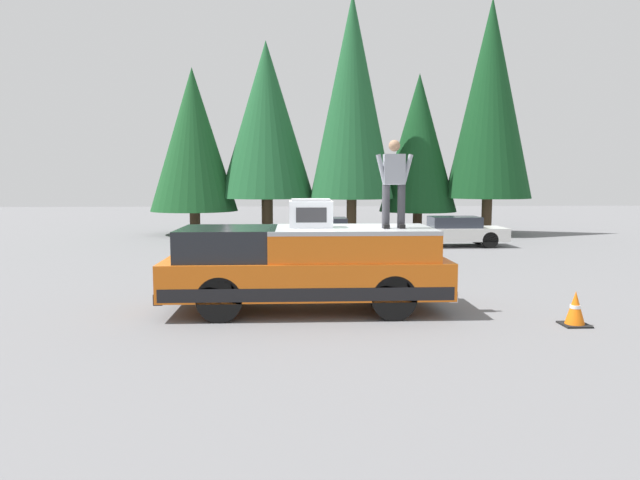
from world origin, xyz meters
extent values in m
plane|color=slate|center=(0.00, 0.00, 0.00)|extent=(90.00, 90.00, 0.00)
cube|color=orange|center=(-0.36, 0.56, 0.70)|extent=(2.00, 5.50, 0.70)
cube|color=black|center=(-0.36, 0.56, 0.51)|extent=(2.01, 5.39, 0.24)
cube|color=black|center=(-0.36, 2.07, 1.35)|extent=(1.84, 1.87, 0.60)
cube|color=orange|center=(-0.36, -0.32, 1.31)|extent=(1.92, 3.19, 0.52)
cube|color=#A8AAAF|center=(-0.36, -0.32, 1.61)|extent=(1.94, 3.19, 0.08)
cube|color=#232326|center=(-0.36, 3.25, 0.43)|extent=(1.96, 0.16, 0.20)
cube|color=#B2B5BA|center=(-0.36, -2.13, 0.43)|extent=(1.96, 0.16, 0.20)
cylinder|color=black|center=(-1.21, 2.16, 0.42)|extent=(0.30, 0.84, 0.84)
cylinder|color=black|center=(0.49, 2.16, 0.42)|extent=(0.30, 0.84, 0.84)
cylinder|color=black|center=(-1.21, -1.03, 0.42)|extent=(0.30, 0.84, 0.84)
cylinder|color=black|center=(0.49, -1.03, 0.42)|extent=(0.30, 0.84, 0.84)
cube|color=silver|center=(-0.29, 0.46, 1.91)|extent=(0.64, 0.84, 0.52)
cube|color=#2D2D30|center=(-0.61, 0.46, 1.91)|extent=(0.01, 0.59, 0.29)
cube|color=#99999E|center=(-0.29, 0.46, 2.19)|extent=(0.58, 0.76, 0.04)
cylinder|color=#333338|center=(-0.58, -1.28, 2.07)|extent=(0.15, 0.15, 0.84)
cube|color=black|center=(-0.62, -1.28, 1.69)|extent=(0.26, 0.11, 0.08)
cylinder|color=#333338|center=(-0.58, -0.98, 2.07)|extent=(0.15, 0.15, 0.84)
cube|color=black|center=(-0.62, -0.98, 1.69)|extent=(0.26, 0.11, 0.08)
cube|color=#9399A3|center=(-0.58, -1.13, 2.78)|extent=(0.24, 0.40, 0.58)
sphere|color=#A37A5B|center=(-0.58, -1.13, 3.23)|extent=(0.22, 0.22, 0.22)
cylinder|color=#9399A3|center=(-0.61, -1.37, 2.78)|extent=(0.09, 0.23, 0.58)
cylinder|color=#9399A3|center=(-0.61, -0.88, 2.78)|extent=(0.09, 0.23, 0.58)
cube|color=white|center=(10.48, -5.38, 0.49)|extent=(1.64, 4.10, 0.50)
cube|color=#282D38|center=(10.48, -5.48, 0.95)|extent=(1.31, 1.89, 0.42)
cylinder|color=black|center=(9.76, -4.11, 0.31)|extent=(0.20, 0.62, 0.62)
cylinder|color=black|center=(11.20, -4.11, 0.31)|extent=(0.20, 0.62, 0.62)
cylinder|color=black|center=(9.76, -6.65, 0.31)|extent=(0.20, 0.62, 0.62)
cylinder|color=black|center=(11.20, -6.65, 0.31)|extent=(0.20, 0.62, 0.62)
cube|color=silver|center=(10.04, -0.16, 0.49)|extent=(1.64, 4.10, 0.50)
cube|color=#282D38|center=(10.04, -0.26, 0.95)|extent=(1.31, 1.89, 0.42)
cylinder|color=black|center=(9.32, 1.12, 0.31)|extent=(0.20, 0.62, 0.62)
cylinder|color=black|center=(10.76, 1.12, 0.31)|extent=(0.20, 0.62, 0.62)
cylinder|color=black|center=(9.32, -1.43, 0.31)|extent=(0.20, 0.62, 0.62)
cylinder|color=black|center=(10.76, -1.43, 0.31)|extent=(0.20, 0.62, 0.62)
cube|color=black|center=(-1.79, -4.19, 0.01)|extent=(0.47, 0.47, 0.03)
cone|color=orange|center=(-1.79, -4.19, 0.31)|extent=(0.36, 0.36, 0.62)
cylinder|color=white|center=(-1.79, -4.19, 0.34)|extent=(0.19, 0.19, 0.06)
cylinder|color=#4C3826|center=(15.45, -8.45, 0.86)|extent=(0.48, 0.48, 1.72)
cone|color=#14421E|center=(15.45, -8.45, 6.36)|extent=(4.00, 4.00, 9.26)
cylinder|color=#4C3826|center=(16.33, -5.30, 0.52)|extent=(0.45, 0.45, 1.05)
cone|color=#14421E|center=(16.33, -5.30, 4.36)|extent=(3.76, 3.76, 6.63)
cylinder|color=#4C3826|center=(15.26, -1.94, 0.86)|extent=(0.47, 0.47, 1.72)
cone|color=#1E562D|center=(15.26, -1.94, 6.39)|extent=(3.88, 3.88, 9.33)
cylinder|color=#4C3826|center=(16.26, 2.05, 0.86)|extent=(0.54, 0.54, 1.72)
cone|color=#1E562D|center=(16.26, 2.05, 5.42)|extent=(4.54, 4.54, 7.40)
cylinder|color=#4C3826|center=(16.02, 5.49, 0.56)|extent=(0.49, 0.49, 1.12)
cone|color=#194C23|center=(16.02, 5.49, 4.46)|extent=(4.10, 4.10, 6.69)
camera|label=1|loc=(-11.57, 0.82, 2.58)|focal=32.25mm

